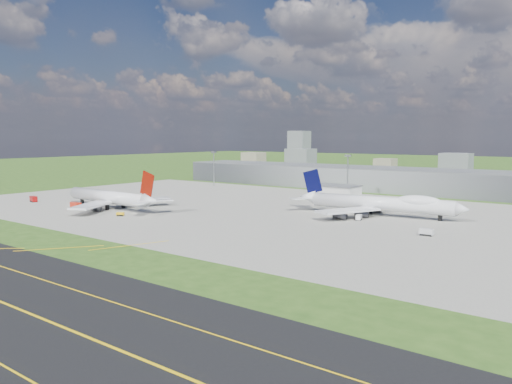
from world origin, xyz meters
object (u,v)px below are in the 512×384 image
Objects in this scene: airliner_blue_quad at (380,204)px; van_white_near at (359,218)px; fire_truck at (76,206)px; tug_yellow at (120,214)px; crash_tender at (33,199)px; van_white_far at (426,232)px; airliner_red_twin at (111,198)px.

van_white_near is at bearing -104.50° from airliner_blue_quad.
fire_truck is 1.88× the size of tug_yellow.
van_white_near is (93.59, 56.34, 0.33)m from tug_yellow.
fire_truck is at bearing 141.90° from tug_yellow.
van_white_near is at bearing 30.61° from crash_tender.
van_white_far is (128.98, 39.63, 0.42)m from tug_yellow.
van_white_far is at bearing -132.15° from van_white_near.
tug_yellow is 109.23m from van_white_near.
airliner_red_twin is at bearing 93.52° from van_white_near.
airliner_red_twin is at bearing 44.66° from fire_truck.
airliner_red_twin is 27.30m from tug_yellow.
van_white_far is at bearing 23.48° from crash_tender.
tug_yellow is at bearing -148.36° from airliner_blue_quad.
van_white_near reaches higher than tug_yellow.
airliner_red_twin is at bearing 23.74° from crash_tender.
airliner_blue_quad is 15.30× the size of van_white_far.
crash_tender is 213.00m from van_white_far.
van_white_far reaches higher than van_white_near.
van_white_near is at bearing -157.13° from airliner_red_twin.
tug_yellow is at bearing -165.92° from van_white_far.
airliner_blue_quad is 15.54× the size of van_white_near.
airliner_red_twin is at bearing -173.00° from van_white_far.
airliner_red_twin reaches higher than van_white_near.
airliner_red_twin reaches higher than van_white_far.
airliner_red_twin is 58.09m from crash_tender.
fire_truck is (-14.02, -11.53, -3.94)m from airliner_red_twin.
crash_tender reaches higher than van_white_near.
airliner_blue_quad is 20.39× the size of tug_yellow.
airliner_red_twin is 14.68× the size of van_white_near.
tug_yellow is (80.71, -2.29, -0.71)m from crash_tender.
fire_truck reaches higher than van_white_far.
airliner_blue_quad reaches higher than crash_tender.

